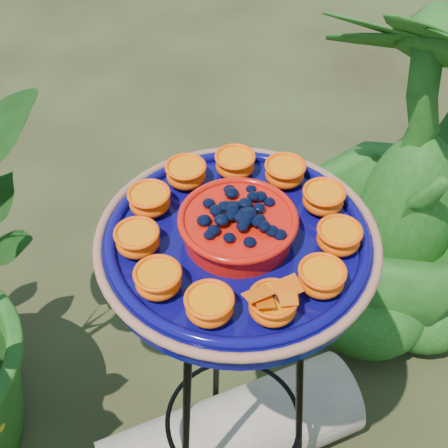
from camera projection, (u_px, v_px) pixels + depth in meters
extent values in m
torus|color=black|center=(237.00, 259.00, 1.07)|extent=(0.26, 0.26, 0.02)
torus|color=black|center=(233.00, 419.00, 1.48)|extent=(0.33, 0.33, 0.01)
cylinder|color=black|center=(217.00, 337.00, 1.49)|extent=(0.02, 0.09, 0.89)
cylinder|color=black|center=(186.00, 435.00, 1.31)|extent=(0.08, 0.06, 0.89)
cylinder|color=black|center=(299.00, 406.00, 1.36)|extent=(0.08, 0.06, 0.89)
cylinder|color=#090751|center=(237.00, 246.00, 1.05)|extent=(0.46, 0.46, 0.04)
torus|color=#9D5746|center=(238.00, 238.00, 1.03)|extent=(0.48, 0.48, 0.02)
torus|color=#090751|center=(238.00, 237.00, 1.03)|extent=(0.44, 0.44, 0.02)
cylinder|color=red|center=(238.00, 228.00, 1.02)|extent=(0.18, 0.18, 0.04)
torus|color=red|center=(238.00, 219.00, 1.00)|extent=(0.20, 0.20, 0.01)
ellipsoid|color=black|center=(238.00, 216.00, 1.00)|extent=(0.16, 0.16, 0.03)
ellipsoid|color=#F33E02|center=(323.00, 201.00, 1.07)|extent=(0.07, 0.07, 0.04)
cylinder|color=orange|center=(324.00, 193.00, 1.06)|extent=(0.07, 0.07, 0.01)
ellipsoid|color=#F33E02|center=(285.00, 175.00, 1.12)|extent=(0.07, 0.07, 0.04)
cylinder|color=orange|center=(285.00, 167.00, 1.10)|extent=(0.07, 0.07, 0.01)
ellipsoid|color=#F33E02|center=(235.00, 166.00, 1.13)|extent=(0.07, 0.07, 0.04)
cylinder|color=orange|center=(235.00, 158.00, 1.12)|extent=(0.07, 0.07, 0.01)
ellipsoid|color=#F33E02|center=(186.00, 176.00, 1.11)|extent=(0.07, 0.07, 0.04)
cylinder|color=orange|center=(186.00, 168.00, 1.10)|extent=(0.07, 0.07, 0.01)
ellipsoid|color=#F33E02|center=(150.00, 203.00, 1.07)|extent=(0.07, 0.07, 0.04)
cylinder|color=orange|center=(149.00, 195.00, 1.05)|extent=(0.07, 0.07, 0.01)
ellipsoid|color=#F33E02|center=(138.00, 242.00, 1.00)|extent=(0.07, 0.07, 0.04)
cylinder|color=orange|center=(137.00, 234.00, 0.99)|extent=(0.07, 0.07, 0.01)
ellipsoid|color=#F33E02|center=(158.00, 282.00, 0.94)|extent=(0.07, 0.07, 0.04)
cylinder|color=orange|center=(158.00, 274.00, 0.93)|extent=(0.07, 0.07, 0.01)
ellipsoid|color=#F33E02|center=(209.00, 308.00, 0.91)|extent=(0.07, 0.07, 0.04)
cylinder|color=orange|center=(209.00, 300.00, 0.90)|extent=(0.07, 0.07, 0.01)
ellipsoid|color=#F33E02|center=(272.00, 307.00, 0.91)|extent=(0.07, 0.07, 0.04)
cylinder|color=orange|center=(273.00, 299.00, 0.90)|extent=(0.07, 0.07, 0.01)
ellipsoid|color=#F33E02|center=(321.00, 280.00, 0.95)|extent=(0.07, 0.07, 0.04)
cylinder|color=orange|center=(322.00, 272.00, 0.93)|extent=(0.07, 0.07, 0.01)
ellipsoid|color=#F33E02|center=(338.00, 239.00, 1.00)|extent=(0.07, 0.07, 0.04)
cylinder|color=orange|center=(340.00, 232.00, 0.99)|extent=(0.07, 0.07, 0.01)
cylinder|color=black|center=(274.00, 295.00, 0.89)|extent=(0.01, 0.03, 0.00)
cube|color=#FF5605|center=(258.00, 294.00, 0.88)|extent=(0.05, 0.04, 0.01)
cube|color=#FF5605|center=(288.00, 287.00, 0.89)|extent=(0.05, 0.04, 0.01)
cylinder|color=tan|center=(232.00, 436.00, 1.66)|extent=(0.71, 0.32, 0.23)
imported|color=#184512|center=(416.00, 176.00, 1.73)|extent=(0.87, 0.87, 1.10)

